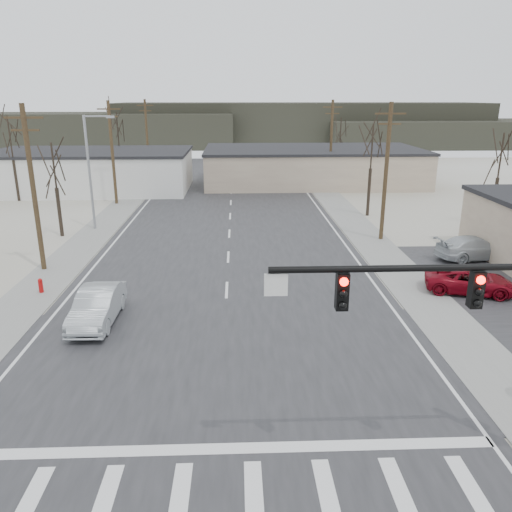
{
  "coord_description": "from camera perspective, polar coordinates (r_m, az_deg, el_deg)",
  "views": [
    {
      "loc": [
        0.64,
        -17.99,
        10.37
      ],
      "look_at": [
        1.57,
        6.17,
        2.6
      ],
      "focal_mm": 35.0,
      "sensor_mm": 36.0,
      "label": 1
    }
  ],
  "objects": [
    {
      "name": "ground",
      "position": [
        20.77,
        -3.76,
        -12.17
      ],
      "size": [
        140.0,
        140.0,
        0.0
      ],
      "primitive_type": "plane",
      "color": "silver",
      "rests_on": "ground"
    },
    {
      "name": "upole_left_c",
      "position": [
        51.7,
        -16.11,
        11.42
      ],
      "size": [
        2.2,
        0.3,
        10.0
      ],
      "color": "#453720",
      "rests_on": "ground"
    },
    {
      "name": "upole_left_b",
      "position": [
        32.76,
        -24.13,
        7.23
      ],
      "size": [
        2.2,
        0.3,
        10.0
      ],
      "color": "#453720",
      "rests_on": "ground"
    },
    {
      "name": "car_far_b",
      "position": [
        69.47,
        -2.88,
        9.78
      ],
      "size": [
        1.84,
        3.89,
        1.29
      ],
      "primitive_type": "imported",
      "rotation": [
        0.0,
        0.0,
        0.09
      ],
      "color": "black",
      "rests_on": "main_road"
    },
    {
      "name": "hill_center",
      "position": [
        115.04,
        5.13,
        14.81
      ],
      "size": [
        80.0,
        18.0,
        9.0
      ],
      "primitive_type": "cube",
      "color": "#333026",
      "rests_on": "ground"
    },
    {
      "name": "tree_left_mid",
      "position": [
        56.85,
        -26.28,
        11.91
      ],
      "size": [
        3.96,
        3.96,
        8.82
      ],
      "color": "#2D251B",
      "rests_on": "ground"
    },
    {
      "name": "sidewalk_right",
      "position": [
        40.61,
        12.08,
        2.66
      ],
      "size": [
        3.0,
        90.0,
        0.06
      ],
      "primitive_type": "cube",
      "color": "gray",
      "rests_on": "ground"
    },
    {
      "name": "building_left_far",
      "position": [
        60.87,
        -18.3,
        9.26
      ],
      "size": [
        22.3,
        12.3,
        4.5
      ],
      "color": "silver",
      "rests_on": "ground"
    },
    {
      "name": "tree_right_mid",
      "position": [
        45.78,
        13.1,
        11.8
      ],
      "size": [
        3.74,
        3.74,
        8.33
      ],
      "color": "#2D251B",
      "rests_on": "ground"
    },
    {
      "name": "main_road",
      "position": [
        34.58,
        -3.17,
        0.37
      ],
      "size": [
        18.0,
        110.0,
        0.05
      ],
      "primitive_type": "cube",
      "color": "#27272A",
      "rests_on": "ground"
    },
    {
      "name": "tree_right_far",
      "position": [
        71.61,
        9.64,
        13.73
      ],
      "size": [
        3.52,
        3.52,
        7.84
      ],
      "color": "#2D251B",
      "rests_on": "ground"
    },
    {
      "name": "cross_road",
      "position": [
        20.76,
        -3.76,
        -12.13
      ],
      "size": [
        90.0,
        10.0,
        0.04
      ],
      "primitive_type": "cube",
      "color": "#27272A",
      "rests_on": "ground"
    },
    {
      "name": "car_parked_silver",
      "position": [
        36.03,
        23.69,
        0.85
      ],
      "size": [
        5.51,
        3.06,
        1.51
      ],
      "primitive_type": "imported",
      "rotation": [
        0.0,
        0.0,
        1.76
      ],
      "color": "#AFB6BA",
      "rests_on": "parking_lot"
    },
    {
      "name": "tree_left_near",
      "position": [
        40.69,
        -22.08,
        9.27
      ],
      "size": [
        3.3,
        3.3,
        7.35
      ],
      "color": "#2D251B",
      "rests_on": "ground"
    },
    {
      "name": "upole_right_b",
      "position": [
        59.22,
        8.57,
        12.63
      ],
      "size": [
        2.2,
        0.3,
        10.0
      ],
      "color": "#453720",
      "rests_on": "ground"
    },
    {
      "name": "car_parked_red",
      "position": [
        29.79,
        23.28,
        -2.65
      ],
      "size": [
        5.19,
        3.45,
        1.32
      ],
      "primitive_type": "imported",
      "rotation": [
        0.0,
        0.0,
        1.29
      ],
      "color": "maroon",
      "rests_on": "parking_lot"
    },
    {
      "name": "hill_left",
      "position": [
        115.82,
        -20.71,
        13.3
      ],
      "size": [
        70.0,
        18.0,
        7.0
      ],
      "primitive_type": "cube",
      "color": "#333026",
      "rests_on": "ground"
    },
    {
      "name": "tree_lot",
      "position": [
        45.59,
        26.17,
        10.0
      ],
      "size": [
        3.52,
        3.52,
        7.84
      ],
      "color": "#2D251B",
      "rests_on": "ground"
    },
    {
      "name": "building_right_far",
      "position": [
        63.23,
        6.42,
        10.23
      ],
      "size": [
        26.3,
        14.3,
        4.3
      ],
      "color": "#B7A58C",
      "rests_on": "ground"
    },
    {
      "name": "upole_left_d",
      "position": [
        71.22,
        -12.36,
        13.27
      ],
      "size": [
        2.2,
        0.3,
        10.0
      ],
      "color": "#453720",
      "rests_on": "ground"
    },
    {
      "name": "traffic_signal_mast",
      "position": [
        14.97,
        27.21,
        -6.65
      ],
      "size": [
        8.95,
        0.43,
        7.2
      ],
      "color": "black",
      "rests_on": "ground"
    },
    {
      "name": "upole_right_a",
      "position": [
        37.94,
        14.65,
        9.45
      ],
      "size": [
        2.2,
        0.3,
        10.0
      ],
      "color": "#453720",
      "rests_on": "ground"
    },
    {
      "name": "sedan_crossing",
      "position": [
        24.96,
        -17.68,
        -5.47
      ],
      "size": [
        1.79,
        4.97,
        1.63
      ],
      "primitive_type": "imported",
      "rotation": [
        0.0,
        0.0,
        -0.01
      ],
      "color": "#9BA1A5",
      "rests_on": "main_road"
    },
    {
      "name": "car_far_a",
      "position": [
        61.89,
        -3.55,
        8.93
      ],
      "size": [
        3.75,
        6.01,
        1.63
      ],
      "primitive_type": "imported",
      "rotation": [
        0.0,
        0.0,
        2.86
      ],
      "color": "black",
      "rests_on": "main_road"
    },
    {
      "name": "fire_hydrant",
      "position": [
        29.85,
        -23.39,
        -3.12
      ],
      "size": [
        0.24,
        0.24,
        0.87
      ],
      "color": "#A50C0C",
      "rests_on": "ground"
    },
    {
      "name": "hill_right",
      "position": [
        118.98,
        22.9,
        12.78
      ],
      "size": [
        60.0,
        18.0,
        5.5
      ],
      "primitive_type": "cube",
      "color": "#333026",
      "rests_on": "ground"
    },
    {
      "name": "sidewalk_left",
      "position": [
        40.94,
        -18.08,
        2.29
      ],
      "size": [
        3.0,
        90.0,
        0.06
      ],
      "primitive_type": "cube",
      "color": "gray",
      "rests_on": "ground"
    },
    {
      "name": "tree_left_far",
      "position": [
        65.77,
        -15.52,
        13.62
      ],
      "size": [
        3.96,
        3.96,
        8.82
      ],
      "color": "#2D251B",
      "rests_on": "ground"
    },
    {
      "name": "streetlight_main",
      "position": [
        41.93,
        -18.3,
        9.69
      ],
      "size": [
        2.4,
        0.25,
        9.0
      ],
      "color": "gray",
      "rests_on": "ground"
    }
  ]
}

